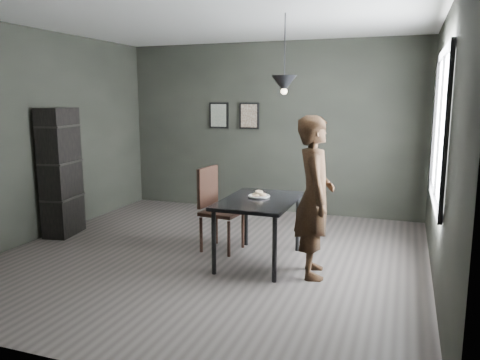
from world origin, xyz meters
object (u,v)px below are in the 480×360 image
(woman, at_px, (314,197))
(shelf_unit, at_px, (61,172))
(white_plate, at_px, (259,197))
(pendant_lamp, at_px, (284,84))
(wood_chair, at_px, (216,203))
(cafe_table, at_px, (259,206))

(woman, bearing_deg, shelf_unit, 69.63)
(white_plate, xyz_separation_m, pendant_lamp, (0.28, -0.00, 1.29))
(wood_chair, distance_m, shelf_unit, 2.29)
(pendant_lamp, bearing_deg, woman, -34.35)
(cafe_table, bearing_deg, white_plate, 107.04)
(woman, bearing_deg, wood_chair, 56.00)
(cafe_table, bearing_deg, shelf_unit, 177.01)
(white_plate, bearing_deg, wood_chair, 165.06)
(shelf_unit, relative_size, pendant_lamp, 2.04)
(cafe_table, xyz_separation_m, wood_chair, (-0.65, 0.27, -0.08))
(cafe_table, relative_size, white_plate, 5.22)
(wood_chair, relative_size, shelf_unit, 0.59)
(white_plate, distance_m, pendant_lamp, 1.33)
(cafe_table, height_order, shelf_unit, shelf_unit)
(cafe_table, bearing_deg, wood_chair, 157.63)
(cafe_table, height_order, woman, woman)
(wood_chair, height_order, pendant_lamp, pendant_lamp)
(woman, relative_size, wood_chair, 1.65)
(white_plate, bearing_deg, shelf_unit, 179.02)
(white_plate, distance_m, wood_chair, 0.66)
(cafe_table, xyz_separation_m, white_plate, (-0.03, 0.10, 0.08))
(white_plate, relative_size, pendant_lamp, 0.27)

